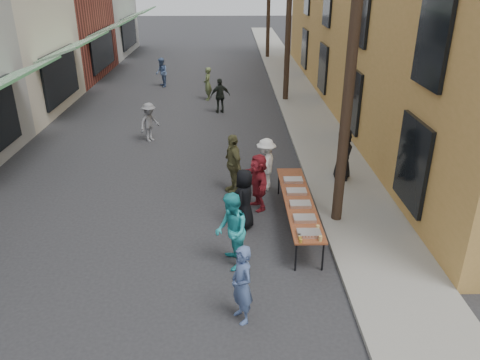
{
  "coord_description": "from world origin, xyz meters",
  "views": [
    {
      "loc": [
        1.61,
        -7.48,
        5.96
      ],
      "look_at": [
        1.82,
        2.77,
        1.3
      ],
      "focal_mm": 35.0,
      "sensor_mm": 36.0,
      "label": 1
    }
  ],
  "objects_px": {
    "server": "(343,154)",
    "serving_table": "(298,201)",
    "utility_pole_mid": "(289,3)",
    "catering_tray_sausage": "(309,233)",
    "guest_front_a": "(244,199)",
    "utility_pole_near": "(353,41)",
    "guest_front_c": "(231,231)"
  },
  "relations": [
    {
      "from": "catering_tray_sausage",
      "to": "server",
      "type": "bearing_deg",
      "value": 68.67
    },
    {
      "from": "guest_front_c",
      "to": "serving_table",
      "type": "bearing_deg",
      "value": 125.7
    },
    {
      "from": "serving_table",
      "to": "utility_pole_mid",
      "type": "bearing_deg",
      "value": 85.15
    },
    {
      "from": "serving_table",
      "to": "guest_front_c",
      "type": "relative_size",
      "value": 2.31
    },
    {
      "from": "utility_pole_near",
      "to": "catering_tray_sausage",
      "type": "relative_size",
      "value": 18.0
    },
    {
      "from": "server",
      "to": "utility_pole_near",
      "type": "bearing_deg",
      "value": -173.21
    },
    {
      "from": "utility_pole_mid",
      "to": "catering_tray_sausage",
      "type": "distance_m",
      "value": 14.42
    },
    {
      "from": "utility_pole_near",
      "to": "guest_front_a",
      "type": "relative_size",
      "value": 5.82
    },
    {
      "from": "catering_tray_sausage",
      "to": "guest_front_c",
      "type": "distance_m",
      "value": 1.66
    },
    {
      "from": "guest_front_a",
      "to": "server",
      "type": "distance_m",
      "value": 4.07
    },
    {
      "from": "utility_pole_near",
      "to": "serving_table",
      "type": "relative_size",
      "value": 2.25
    },
    {
      "from": "guest_front_a",
      "to": "server",
      "type": "bearing_deg",
      "value": 152.54
    },
    {
      "from": "serving_table",
      "to": "utility_pole_near",
      "type": "bearing_deg",
      "value": 13.23
    },
    {
      "from": "utility_pole_near",
      "to": "catering_tray_sausage",
      "type": "height_order",
      "value": "utility_pole_near"
    },
    {
      "from": "catering_tray_sausage",
      "to": "guest_front_a",
      "type": "relative_size",
      "value": 0.32
    },
    {
      "from": "utility_pole_near",
      "to": "utility_pole_mid",
      "type": "bearing_deg",
      "value": 90.0
    },
    {
      "from": "serving_table",
      "to": "guest_front_c",
      "type": "distance_m",
      "value": 2.35
    },
    {
      "from": "server",
      "to": "serving_table",
      "type": "bearing_deg",
      "value": 169.86
    },
    {
      "from": "utility_pole_mid",
      "to": "guest_front_c",
      "type": "xyz_separation_m",
      "value": [
        -2.7,
        -13.91,
        -3.64
      ]
    },
    {
      "from": "catering_tray_sausage",
      "to": "guest_front_a",
      "type": "height_order",
      "value": "guest_front_a"
    },
    {
      "from": "guest_front_c",
      "to": "server",
      "type": "height_order",
      "value": "guest_front_c"
    },
    {
      "from": "utility_pole_near",
      "to": "server",
      "type": "relative_size",
      "value": 5.71
    },
    {
      "from": "serving_table",
      "to": "server",
      "type": "relative_size",
      "value": 2.54
    },
    {
      "from": "utility_pole_near",
      "to": "server",
      "type": "bearing_deg",
      "value": 74.89
    },
    {
      "from": "serving_table",
      "to": "guest_front_c",
      "type": "bearing_deg",
      "value": -134.98
    },
    {
      "from": "utility_pole_mid",
      "to": "guest_front_c",
      "type": "bearing_deg",
      "value": -100.99
    },
    {
      "from": "serving_table",
      "to": "server",
      "type": "height_order",
      "value": "server"
    },
    {
      "from": "guest_front_a",
      "to": "server",
      "type": "relative_size",
      "value": 0.98
    },
    {
      "from": "utility_pole_near",
      "to": "catering_tray_sausage",
      "type": "bearing_deg",
      "value": -118.76
    },
    {
      "from": "utility_pole_mid",
      "to": "guest_front_c",
      "type": "relative_size",
      "value": 5.21
    },
    {
      "from": "guest_front_a",
      "to": "guest_front_c",
      "type": "xyz_separation_m",
      "value": [
        -0.33,
        -1.7,
        0.09
      ]
    },
    {
      "from": "serving_table",
      "to": "guest_front_c",
      "type": "xyz_separation_m",
      "value": [
        -1.66,
        -1.66,
        0.15
      ]
    }
  ]
}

